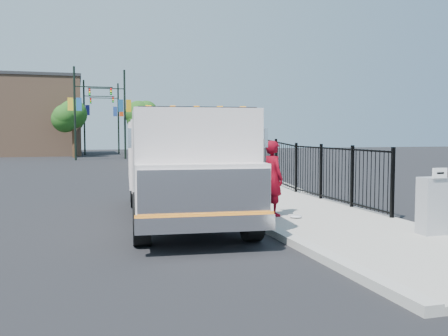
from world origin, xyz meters
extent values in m
plane|color=black|center=(0.00, 0.00, 0.00)|extent=(120.00, 120.00, 0.00)
cube|color=#9E998E|center=(1.93, -2.00, 0.06)|extent=(3.55, 12.00, 0.12)
cube|color=#ADAAA3|center=(0.00, -2.00, 0.08)|extent=(0.30, 12.00, 0.16)
cube|color=#9E998E|center=(2.12, 16.00, 0.00)|extent=(3.95, 24.06, 3.19)
cube|color=black|center=(3.55, 12.00, 0.90)|extent=(0.10, 28.00, 1.80)
cube|color=black|center=(-1.59, 0.36, 0.61)|extent=(1.79, 7.65, 0.25)
cube|color=silver|center=(-1.82, -2.20, 1.73)|extent=(2.83, 2.68, 2.23)
cube|color=silver|center=(-1.94, -3.59, 1.17)|extent=(2.68, 1.01, 1.12)
cube|color=silver|center=(-1.98, -4.00, 1.17)|extent=(2.56, 0.32, 0.95)
cube|color=silver|center=(-1.99, -4.09, 0.61)|extent=(2.68, 0.44, 0.31)
cube|color=orange|center=(-1.99, -4.09, 0.78)|extent=(2.67, 0.30, 0.07)
cube|color=black|center=(-1.84, -2.47, 2.40)|extent=(2.57, 1.66, 0.95)
cube|color=silver|center=(-1.46, 1.80, 1.73)|extent=(3.09, 4.91, 1.90)
cube|color=silver|center=(-3.31, -3.18, 2.23)|extent=(0.07, 0.07, 0.39)
cube|color=silver|center=(-0.53, -3.43, 2.23)|extent=(0.07, 0.07, 0.39)
cube|color=orange|center=(-2.88, -2.77, 2.87)|extent=(0.12, 0.10, 0.07)
cube|color=orange|center=(-2.38, -2.82, 2.87)|extent=(0.12, 0.10, 0.07)
cube|color=orange|center=(-1.88, -2.86, 2.87)|extent=(0.12, 0.10, 0.07)
cube|color=orange|center=(-1.38, -2.91, 2.87)|extent=(0.12, 0.10, 0.07)
cube|color=orange|center=(-0.88, -2.95, 2.87)|extent=(0.12, 0.10, 0.07)
cylinder|color=black|center=(-3.06, -2.87, 0.56)|extent=(0.46, 1.14, 1.12)
cylinder|color=black|center=(-0.72, -3.08, 0.56)|extent=(0.46, 1.14, 1.12)
cylinder|color=black|center=(-2.56, 2.57, 0.56)|extent=(0.46, 1.14, 1.12)
cylinder|color=black|center=(-0.23, 2.36, 0.56)|extent=(0.46, 1.14, 1.12)
cylinder|color=black|center=(-2.45, 3.80, 0.56)|extent=(0.46, 1.14, 1.12)
cylinder|color=black|center=(-0.12, 3.59, 0.56)|extent=(0.46, 1.14, 1.12)
imported|color=#640410|center=(0.70, -0.78, 1.13)|extent=(0.61, 0.81, 2.01)
cube|color=gray|center=(3.10, -4.07, 0.75)|extent=(0.55, 0.40, 1.25)
cube|color=white|center=(3.10, -4.29, 1.48)|extent=(0.35, 0.04, 0.22)
ellipsoid|color=silver|center=(1.13, -1.32, 0.16)|extent=(0.32, 0.32, 0.08)
cylinder|color=black|center=(-4.53, 31.46, 4.00)|extent=(0.18, 0.18, 8.00)
cube|color=black|center=(-2.93, 31.46, 6.30)|extent=(3.20, 0.08, 0.08)
cube|color=black|center=(-1.49, 31.46, 5.95)|extent=(0.18, 0.22, 0.60)
cube|color=#205C9D|center=(-4.18, 31.46, 4.80)|extent=(0.45, 0.04, 1.10)
cube|color=yellow|center=(-4.88, 31.46, 4.80)|extent=(0.45, 0.04, 1.10)
cylinder|color=black|center=(-0.21, 32.67, 4.00)|extent=(0.18, 0.18, 8.00)
cube|color=black|center=(-1.81, 32.67, 6.30)|extent=(3.20, 0.08, 0.08)
cube|color=black|center=(-3.25, 32.67, 5.95)|extent=(0.18, 0.22, 0.60)
cube|color=gold|center=(0.14, 32.67, 4.80)|extent=(0.45, 0.04, 1.10)
cube|color=navy|center=(-0.56, 32.67, 4.80)|extent=(0.45, 0.04, 1.10)
cylinder|color=black|center=(-3.63, 42.56, 4.00)|extent=(0.18, 0.18, 8.00)
cube|color=black|center=(-2.03, 42.56, 6.30)|extent=(3.20, 0.08, 0.08)
cube|color=black|center=(-0.59, 42.56, 5.95)|extent=(0.18, 0.22, 0.60)
cube|color=navy|center=(-3.28, 42.56, 4.80)|extent=(0.45, 0.04, 1.10)
cube|color=#F0B30A|center=(-3.98, 42.56, 4.80)|extent=(0.45, 0.04, 1.10)
cylinder|color=black|center=(0.17, 45.20, 4.00)|extent=(0.18, 0.18, 8.00)
cube|color=black|center=(-1.43, 45.20, 6.30)|extent=(3.20, 0.08, 0.08)
cube|color=black|center=(-2.87, 45.20, 5.95)|extent=(0.18, 0.22, 0.60)
cube|color=#EF4715|center=(0.52, 45.20, 4.80)|extent=(0.45, 0.04, 1.10)
cube|color=#25479D|center=(-0.18, 45.20, 4.80)|extent=(0.45, 0.04, 1.10)
cylinder|color=#382314|center=(-4.68, 36.51, 1.60)|extent=(0.36, 0.36, 3.20)
sphere|color=#194714|center=(-4.68, 36.51, 4.00)|extent=(2.83, 2.83, 2.83)
cylinder|color=#382314|center=(2.20, 40.87, 1.60)|extent=(0.36, 0.36, 3.20)
sphere|color=#194714|center=(2.20, 40.87, 4.00)|extent=(2.87, 2.87, 2.87)
cylinder|color=#382314|center=(-5.09, 47.71, 1.60)|extent=(0.36, 0.36, 3.20)
sphere|color=#194714|center=(-5.09, 47.71, 4.00)|extent=(2.48, 2.48, 2.48)
cube|color=#8C664C|center=(-9.00, 44.00, 4.00)|extent=(10.00, 10.00, 8.00)
camera|label=1|loc=(-4.28, -13.16, 2.33)|focal=40.00mm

